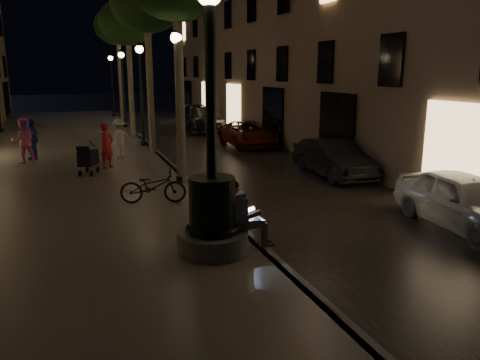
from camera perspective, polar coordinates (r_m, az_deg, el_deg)
name	(u,v)px	position (r m, az deg, el deg)	size (l,w,h in m)	color
ground	(154,153)	(21.95, -10.46, 3.28)	(120.00, 120.00, 0.00)	black
cobble_lane	(216,149)	(22.61, -2.93, 3.79)	(6.00, 45.00, 0.02)	black
promenade	(61,156)	(21.68, -20.96, 2.77)	(8.00, 45.00, 0.20)	#68645B
curb_strip	(154,151)	(21.94, -10.47, 3.54)	(0.25, 45.00, 0.20)	#59595B
building_right	(320,0)	(28.08, 9.70, 20.79)	(8.00, 36.00, 15.00)	#826851
fountain_lamppost	(212,202)	(9.06, -3.42, -2.68)	(1.40, 1.40, 5.21)	#59595B
seated_man_laptop	(242,212)	(9.32, 0.23, -3.98)	(1.04, 0.35, 1.41)	tan
tree_second	(147,5)	(20.79, -11.32, 20.24)	(3.00, 3.00, 7.40)	#6B604C
tree_third	(127,23)	(26.67, -13.57, 18.09)	(3.00, 3.00, 7.20)	#6B604C
tree_far	(118,27)	(32.64, -14.69, 17.57)	(3.00, 3.00, 7.50)	#6B604C
lamp_curb_a	(178,86)	(14.71, -7.58, 11.31)	(0.36, 0.36, 4.81)	black
lamp_curb_b	(141,81)	(22.59, -12.00, 11.74)	(0.36, 0.36, 4.81)	black
lamp_curb_c	(123,78)	(30.53, -14.13, 11.93)	(0.36, 0.36, 4.81)	black
lamp_curb_d	(112,77)	(38.50, -15.38, 12.03)	(0.36, 0.36, 4.81)	black
stroller	(88,158)	(16.78, -18.04, 2.53)	(0.74, 1.12, 1.15)	black
car_front	(465,201)	(12.30, 25.73, -2.29)	(1.61, 3.99, 1.36)	#97999E
car_second	(333,158)	(16.92, 11.32, 2.61)	(1.40, 4.01, 1.32)	black
car_third	(248,134)	(23.52, 1.02, 5.66)	(2.04, 4.43, 1.23)	maroon
car_rear	(200,119)	(29.64, -4.90, 7.45)	(2.14, 5.25, 1.53)	#292A2E
car_fifth	(201,116)	(33.04, -4.77, 7.81)	(1.34, 3.85, 1.27)	gray
pedestrian_red	(107,146)	(17.74, -15.92, 4.02)	(0.60, 0.39, 1.64)	red
pedestrian_pink	(23,141)	(19.82, -24.90, 4.36)	(0.84, 0.66, 1.73)	pink
pedestrian_white	(119,138)	(19.68, -14.50, 4.93)	(1.04, 0.60, 1.62)	silver
pedestrian_blue	(32,139)	(20.44, -24.00, 4.56)	(0.97, 0.40, 1.66)	navy
bicycle	(153,186)	(12.76, -10.54, -0.76)	(0.61, 1.76, 0.92)	black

